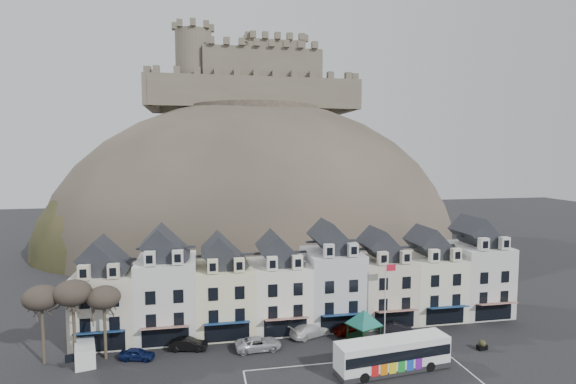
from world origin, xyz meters
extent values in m
cube|color=silver|center=(2.00, 1.25, 0.00)|extent=(22.00, 7.50, 0.01)
cube|color=beige|center=(-23.80, 16.00, 4.00)|extent=(6.80, 8.00, 8.00)
cube|color=black|center=(-23.80, 16.00, 9.20)|extent=(6.80, 5.76, 2.80)
cube|color=beige|center=(-25.30, 12.40, 8.90)|extent=(1.20, 0.80, 1.60)
cube|color=beige|center=(-22.30, 12.40, 8.90)|extent=(1.20, 0.80, 1.60)
cube|color=black|center=(-23.80, 11.97, 1.30)|extent=(5.10, 0.06, 2.20)
cube|color=navy|center=(-23.80, 11.30, 2.60)|extent=(5.10, 1.29, 0.43)
cube|color=silver|center=(-17.00, 16.00, 4.60)|extent=(6.80, 8.00, 9.20)
cube|color=black|center=(-17.00, 16.00, 10.40)|extent=(6.80, 5.76, 2.80)
cube|color=silver|center=(-18.50, 12.40, 10.10)|extent=(1.20, 0.80, 1.60)
cube|color=silver|center=(-15.50, 12.40, 10.10)|extent=(1.20, 0.80, 1.60)
cube|color=black|center=(-17.00, 11.97, 1.30)|extent=(5.10, 0.06, 2.20)
cube|color=maroon|center=(-17.00, 11.30, 2.60)|extent=(5.10, 1.29, 0.43)
cube|color=#F2EBBB|center=(-10.20, 16.00, 4.00)|extent=(6.80, 8.00, 8.00)
cube|color=black|center=(-10.20, 16.00, 9.20)|extent=(6.80, 5.76, 2.80)
cube|color=#F2EBBB|center=(-11.70, 12.40, 8.90)|extent=(1.20, 0.80, 1.60)
cube|color=#F2EBBB|center=(-8.70, 12.40, 8.90)|extent=(1.20, 0.80, 1.60)
cube|color=black|center=(-10.20, 11.97, 1.30)|extent=(5.10, 0.06, 2.20)
cube|color=navy|center=(-10.20, 11.30, 2.60)|extent=(5.10, 1.29, 0.43)
cube|color=white|center=(-3.40, 16.00, 4.00)|extent=(6.80, 8.00, 8.00)
cube|color=black|center=(-3.40, 16.00, 9.20)|extent=(6.80, 5.76, 2.80)
cube|color=white|center=(-4.90, 12.40, 8.90)|extent=(1.20, 0.80, 1.60)
cube|color=white|center=(-1.90, 12.40, 8.90)|extent=(1.20, 0.80, 1.60)
cube|color=black|center=(-3.40, 11.97, 1.30)|extent=(5.10, 0.06, 2.20)
cube|color=maroon|center=(-3.40, 11.30, 2.60)|extent=(5.10, 1.29, 0.43)
cube|color=silver|center=(3.40, 16.00, 4.60)|extent=(6.80, 8.00, 9.20)
cube|color=black|center=(3.40, 16.00, 10.40)|extent=(6.80, 5.76, 2.80)
cube|color=silver|center=(1.90, 12.40, 10.10)|extent=(1.20, 0.80, 1.60)
cube|color=silver|center=(4.90, 12.40, 10.10)|extent=(1.20, 0.80, 1.60)
cube|color=black|center=(3.40, 11.97, 1.30)|extent=(5.10, 0.06, 2.20)
cube|color=navy|center=(3.40, 11.30, 2.60)|extent=(5.10, 1.29, 0.43)
cube|color=beige|center=(10.20, 16.00, 4.00)|extent=(6.80, 8.00, 8.00)
cube|color=black|center=(10.20, 16.00, 9.20)|extent=(6.80, 5.76, 2.80)
cube|color=beige|center=(8.70, 12.40, 8.90)|extent=(1.20, 0.80, 1.60)
cube|color=beige|center=(11.70, 12.40, 8.90)|extent=(1.20, 0.80, 1.60)
cube|color=black|center=(10.20, 11.97, 1.30)|extent=(5.10, 0.06, 2.20)
cube|color=maroon|center=(10.20, 11.30, 2.60)|extent=(5.10, 1.29, 0.43)
cube|color=#EBE9CC|center=(17.00, 16.00, 4.00)|extent=(6.80, 8.00, 8.00)
cube|color=black|center=(17.00, 16.00, 9.20)|extent=(6.80, 5.76, 2.80)
cube|color=#EBE9CC|center=(15.50, 12.40, 8.90)|extent=(1.20, 0.80, 1.60)
cube|color=#EBE9CC|center=(18.50, 12.40, 8.90)|extent=(1.20, 0.80, 1.60)
cube|color=black|center=(17.00, 11.97, 1.30)|extent=(5.10, 0.06, 2.20)
cube|color=navy|center=(17.00, 11.30, 2.60)|extent=(5.10, 1.29, 0.43)
cube|color=silver|center=(23.80, 16.00, 4.60)|extent=(6.80, 8.00, 9.20)
cube|color=black|center=(23.80, 16.00, 10.40)|extent=(6.80, 5.76, 2.80)
cube|color=silver|center=(22.30, 12.40, 10.10)|extent=(1.20, 0.80, 1.60)
cube|color=silver|center=(25.30, 12.40, 10.10)|extent=(1.20, 0.80, 1.60)
cube|color=black|center=(23.80, 11.97, 1.30)|extent=(5.10, 0.06, 2.20)
cube|color=maroon|center=(23.80, 11.30, 2.60)|extent=(5.10, 1.29, 0.43)
ellipsoid|color=#39352C|center=(0.00, 70.00, 0.00)|extent=(96.00, 76.00, 68.00)
ellipsoid|color=#272D16|center=(-22.00, 64.00, 0.00)|extent=(52.00, 44.00, 42.00)
ellipsoid|color=#39352C|center=(24.00, 74.00, 0.00)|extent=(56.00, 48.00, 46.00)
ellipsoid|color=#272D16|center=(-4.00, 56.00, 0.00)|extent=(40.00, 28.00, 28.00)
ellipsoid|color=#39352C|center=(10.00, 58.00, 0.00)|extent=(36.00, 28.00, 24.00)
cylinder|color=#39352C|center=(0.00, 70.00, 31.00)|extent=(30.00, 30.00, 3.00)
cube|color=#605849|center=(0.00, 66.00, 35.50)|extent=(48.00, 2.20, 7.00)
cube|color=#605849|center=(0.00, 86.00, 35.50)|extent=(48.00, 2.20, 7.00)
cube|color=#605849|center=(-24.00, 76.00, 35.50)|extent=(2.20, 22.00, 7.00)
cube|color=#605849|center=(24.00, 76.00, 35.50)|extent=(2.20, 22.00, 7.00)
cube|color=#605849|center=(2.00, 76.00, 41.00)|extent=(28.00, 18.00, 10.00)
cube|color=#605849|center=(6.00, 78.00, 42.50)|extent=(14.00, 12.00, 13.00)
cylinder|color=#605849|center=(-14.00, 72.00, 41.00)|extent=(8.40, 8.40, 18.00)
cylinder|color=silver|center=(6.00, 78.00, 51.50)|extent=(0.16, 0.16, 5.00)
cylinder|color=#352A22|center=(-29.00, 10.50, 2.87)|extent=(0.32, 0.32, 5.74)
ellipsoid|color=#383028|center=(-29.00, 10.50, 6.97)|extent=(3.61, 3.61, 2.54)
cylinder|color=#352A22|center=(-26.00, 10.50, 3.01)|extent=(0.32, 0.32, 6.02)
ellipsoid|color=#383028|center=(-26.00, 10.50, 7.31)|extent=(3.78, 3.78, 2.67)
cylinder|color=#352A22|center=(-23.00, 10.50, 2.73)|extent=(0.32, 0.32, 5.46)
ellipsoid|color=#383028|center=(-23.00, 10.50, 6.63)|extent=(3.43, 3.43, 2.42)
cube|color=#262628|center=(5.59, 2.23, 0.37)|extent=(11.96, 4.06, 0.53)
cube|color=white|center=(5.59, 2.23, 1.93)|extent=(11.95, 4.01, 2.69)
cube|color=black|center=(5.59, 2.23, 2.08)|extent=(11.73, 4.06, 1.01)
cube|color=white|center=(5.59, 2.23, 3.14)|extent=(11.71, 3.87, 0.27)
cube|color=orange|center=(11.36, 2.90, 2.96)|extent=(0.21, 1.28, 0.30)
cylinder|color=black|center=(9.22, 1.44, 0.48)|extent=(1.06, 0.46, 1.02)
cylinder|color=black|center=(8.94, 3.83, 0.48)|extent=(1.06, 0.46, 1.02)
cylinder|color=black|center=(2.00, 0.60, 0.48)|extent=(1.06, 0.46, 1.02)
cylinder|color=black|center=(1.72, 2.99, 0.48)|extent=(1.06, 0.46, 1.02)
cube|color=black|center=(3.32, 9.39, 1.14)|extent=(0.19, 0.19, 2.29)
cube|color=black|center=(5.70, 10.37, 1.14)|extent=(0.19, 0.19, 2.29)
cube|color=black|center=(4.30, 7.01, 1.14)|extent=(0.19, 0.19, 2.29)
cube|color=black|center=(6.68, 7.99, 1.14)|extent=(0.19, 0.19, 2.29)
cube|color=black|center=(5.00, 8.69, 2.29)|extent=(4.10, 4.10, 0.11)
cone|color=#16625F|center=(5.00, 8.69, 3.14)|extent=(5.84, 5.84, 1.72)
cube|color=black|center=(10.00, 6.19, 0.24)|extent=(1.58, 1.58, 0.47)
sphere|color=#B40E0A|center=(10.00, 6.19, 1.09)|extent=(1.48, 1.48, 1.48)
cylinder|color=silver|center=(8.08, 10.00, 4.51)|extent=(0.14, 0.14, 9.01)
cube|color=red|center=(8.70, 10.02, 8.34)|extent=(1.24, 0.07, 0.79)
cube|color=white|center=(-24.96, 10.12, 1.00)|extent=(2.92, 4.72, 2.00)
cube|color=black|center=(-24.96, 10.12, 1.38)|extent=(1.77, 0.52, 0.86)
cube|color=black|center=(12.00, 3.86, 0.25)|extent=(1.13, 0.85, 0.51)
sphere|color=#272D16|center=(12.00, 3.86, 0.66)|extent=(0.71, 0.71, 0.71)
cube|color=black|center=(17.32, 4.82, 0.28)|extent=(1.18, 0.71, 0.55)
sphere|color=#272D16|center=(17.32, 4.82, 0.72)|extent=(0.78, 0.78, 0.78)
imported|color=#0E1947|center=(-19.72, 9.60, 0.62)|extent=(3.86, 2.30, 1.23)
imported|color=black|center=(-14.51, 10.90, 0.68)|extent=(4.31, 2.20, 1.36)
imported|color=silver|center=(-6.93, 9.50, 0.71)|extent=(5.12, 2.58, 1.41)
imported|color=white|center=(-0.40, 12.00, 0.77)|extent=(5.75, 4.08, 1.55)
imported|color=#510A04|center=(4.35, 11.70, 0.68)|extent=(4.24, 2.50, 1.36)
imported|color=black|center=(10.00, 11.01, 0.64)|extent=(4.00, 1.84, 1.27)
camera|label=1|loc=(-12.86, -37.96, 21.74)|focal=28.00mm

